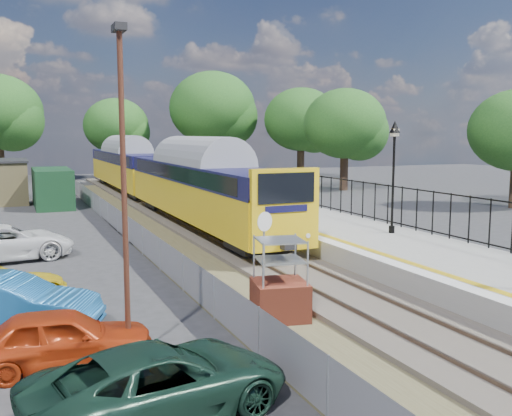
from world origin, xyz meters
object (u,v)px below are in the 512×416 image
carpark_lamp (124,175)px  brick_plinth (280,281)px  speed_sign (264,243)px  car_white (5,243)px  car_blue (6,306)px  car_green (160,382)px  victorian_lamp_north (394,150)px  car_red (62,339)px  train (154,172)px

carpark_lamp → brick_plinth: bearing=15.5°
speed_sign → car_white: bearing=106.2°
car_blue → speed_sign: bearing=-70.4°
brick_plinth → car_blue: (-6.72, 1.65, -0.33)m
car_green → car_blue: bearing=12.3°
victorian_lamp_north → speed_sign: (-7.80, -4.51, -2.41)m
carpark_lamp → car_white: bearing=102.0°
victorian_lamp_north → carpark_lamp: 14.02m
car_red → car_white: car_white is taller
train → car_green: bearing=-103.1°
train → car_green: size_ratio=8.66×
speed_sign → car_green: size_ratio=0.59×
victorian_lamp_north → car_white: (-14.72, 5.03, -3.58)m
car_green → car_red: bearing=13.7°
speed_sign → car_blue: 6.93m
carpark_lamp → car_blue: 5.02m
car_red → carpark_lamp: bearing=-91.6°
car_blue → train: bearing=1.4°
speed_sign → car_white: speed_sign is taller
train → car_blue: 25.57m
victorian_lamp_north → car_blue: bearing=-164.2°
car_blue → car_white: size_ratio=0.87×
victorian_lamp_north → brick_plinth: (-7.91, -5.77, -3.22)m
train → car_red: 27.71m
car_blue → car_white: 9.16m
speed_sign → car_red: (-5.74, -2.27, -1.24)m
carpark_lamp → train: bearing=75.5°
brick_plinth → car_green: 5.81m
car_red → car_blue: bearing=28.1°
car_red → car_blue: car_blue is taller
train → brick_plinth: (-2.61, -25.40, -1.27)m
train → car_blue: train is taller
carpark_lamp → car_green: bearing=-89.5°
car_blue → car_green: bearing=-133.3°
car_green → car_blue: 6.12m
brick_plinth → carpark_lamp: size_ratio=0.31×
brick_plinth → car_green: brick_plinth is taller
carpark_lamp → car_blue: carpark_lamp is taller
brick_plinth → car_white: 12.77m
brick_plinth → car_red: (-5.63, -1.00, -0.43)m
speed_sign → car_white: 11.84m
victorian_lamp_north → carpark_lamp: carpark_lamp is taller
brick_plinth → car_white: (-6.80, 10.81, -0.35)m
victorian_lamp_north → brick_plinth: 10.31m
brick_plinth → speed_sign: 1.51m
car_green → car_white: (-2.57, 14.76, 0.06)m
car_green → car_red: size_ratio=1.24×
victorian_lamp_north → carpark_lamp: bearing=-150.3°
train → car_blue: size_ratio=9.01×
victorian_lamp_north → car_green: bearing=-141.3°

